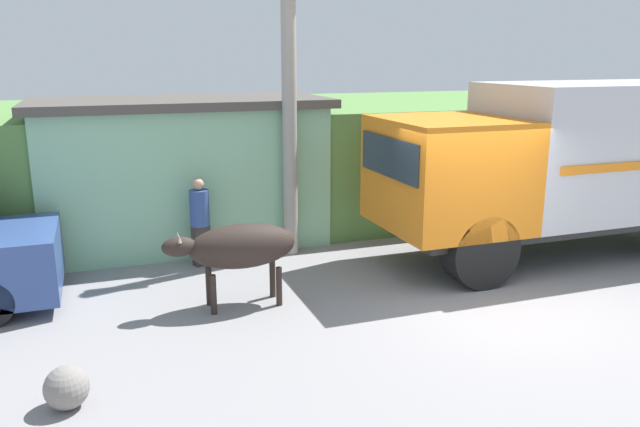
{
  "coord_description": "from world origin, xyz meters",
  "views": [
    {
      "loc": [
        -5.31,
        -7.32,
        3.57
      ],
      "look_at": [
        -2.19,
        1.35,
        1.23
      ],
      "focal_mm": 35.0,
      "sensor_mm": 36.0,
      "label": 1
    }
  ],
  "objects_px": {
    "brown_cow": "(239,247)",
    "utility_pole": "(289,99)",
    "pedestrian_on_hill": "(200,218)",
    "cargo_truck": "(577,159)",
    "roadside_rock": "(67,388)"
  },
  "relations": [
    {
      "from": "utility_pole",
      "to": "roadside_rock",
      "type": "distance_m",
      "value": 6.24
    },
    {
      "from": "brown_cow",
      "to": "roadside_rock",
      "type": "relative_size",
      "value": 4.15
    },
    {
      "from": "pedestrian_on_hill",
      "to": "utility_pole",
      "type": "relative_size",
      "value": 0.28
    },
    {
      "from": "cargo_truck",
      "to": "pedestrian_on_hill",
      "type": "distance_m",
      "value": 6.78
    },
    {
      "from": "brown_cow",
      "to": "pedestrian_on_hill",
      "type": "distance_m",
      "value": 2.05
    },
    {
      "from": "cargo_truck",
      "to": "utility_pole",
      "type": "height_order",
      "value": "utility_pole"
    },
    {
      "from": "utility_pole",
      "to": "roadside_rock",
      "type": "height_order",
      "value": "utility_pole"
    },
    {
      "from": "pedestrian_on_hill",
      "to": "utility_pole",
      "type": "distance_m",
      "value": 2.6
    },
    {
      "from": "cargo_truck",
      "to": "utility_pole",
      "type": "distance_m",
      "value": 5.26
    },
    {
      "from": "brown_cow",
      "to": "utility_pole",
      "type": "bearing_deg",
      "value": 56.91
    },
    {
      "from": "pedestrian_on_hill",
      "to": "roadside_rock",
      "type": "height_order",
      "value": "pedestrian_on_hill"
    },
    {
      "from": "cargo_truck",
      "to": "roadside_rock",
      "type": "height_order",
      "value": "cargo_truck"
    },
    {
      "from": "cargo_truck",
      "to": "brown_cow",
      "type": "height_order",
      "value": "cargo_truck"
    },
    {
      "from": "cargo_truck",
      "to": "brown_cow",
      "type": "bearing_deg",
      "value": -176.55
    },
    {
      "from": "cargo_truck",
      "to": "pedestrian_on_hill",
      "type": "relative_size",
      "value": 4.61
    }
  ]
}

